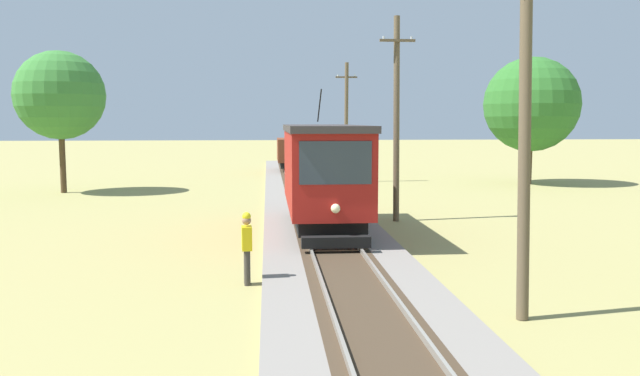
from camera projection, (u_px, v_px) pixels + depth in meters
name	position (u px, v px, depth m)	size (l,w,h in m)	color
red_tram	(323.00, 172.00, 22.04)	(2.60, 8.54, 4.79)	maroon
freight_car	(293.00, 153.00, 47.78)	(2.40, 5.20, 2.31)	brown
utility_pole_near_tram	(525.00, 109.00, 12.37)	(1.40, 0.67, 8.19)	brown
utility_pole_mid	(397.00, 117.00, 24.71)	(1.40, 0.59, 8.05)	brown
utility_pole_far	(346.00, 121.00, 40.52)	(1.40, 0.57, 7.67)	brown
track_worker	(247.00, 245.00, 15.18)	(0.27, 0.40, 1.78)	#38332D
tree_left_near	(60.00, 95.00, 34.23)	(4.83, 4.83, 7.77)	#4C3823
tree_right_near	(531.00, 104.00, 39.06)	(5.86, 5.86, 7.92)	#4C3823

